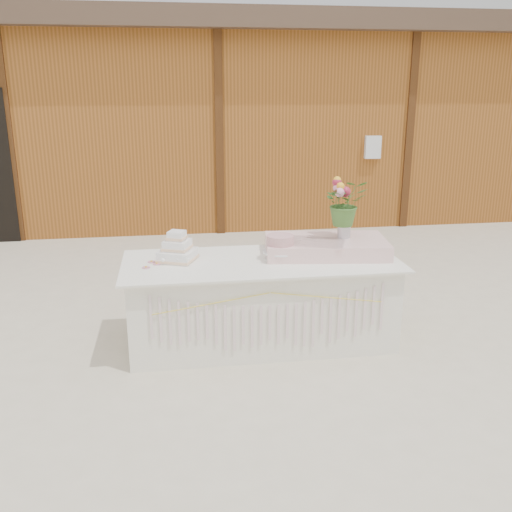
# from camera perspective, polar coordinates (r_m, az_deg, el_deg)

# --- Properties ---
(ground) EXTENTS (80.00, 80.00, 0.00)m
(ground) POSITION_cam_1_polar(r_m,az_deg,el_deg) (5.24, 0.49, -8.50)
(ground) COLOR beige
(ground) RESTS_ON ground
(barn) EXTENTS (12.60, 4.60, 3.30)m
(barn) POSITION_cam_1_polar(r_m,az_deg,el_deg) (10.72, -4.74, 13.71)
(barn) COLOR #91511E
(barn) RESTS_ON ground
(cake_table) EXTENTS (2.40, 1.00, 0.77)m
(cake_table) POSITION_cam_1_polar(r_m,az_deg,el_deg) (5.08, 0.51, -4.58)
(cake_table) COLOR white
(cake_table) RESTS_ON ground
(wedding_cake) EXTENTS (0.39, 0.39, 0.26)m
(wedding_cake) POSITION_cam_1_polar(r_m,az_deg,el_deg) (4.98, -7.87, 0.53)
(wedding_cake) COLOR white
(wedding_cake) RESTS_ON cake_table
(pink_cake_stand) EXTENTS (0.30, 0.30, 0.22)m
(pink_cake_stand) POSITION_cam_1_polar(r_m,az_deg,el_deg) (4.96, 2.42, 1.00)
(pink_cake_stand) COLOR white
(pink_cake_stand) RESTS_ON cake_table
(satin_runner) EXTENTS (1.15, 0.76, 0.14)m
(satin_runner) POSITION_cam_1_polar(r_m,az_deg,el_deg) (5.18, 6.99, 0.97)
(satin_runner) COLOR beige
(satin_runner) RESTS_ON cake_table
(flower_vase) EXTENTS (0.12, 0.12, 0.16)m
(flower_vase) POSITION_cam_1_polar(r_m,az_deg,el_deg) (5.22, 8.80, 2.70)
(flower_vase) COLOR silver
(flower_vase) RESTS_ON satin_runner
(bouquet) EXTENTS (0.39, 0.34, 0.42)m
(bouquet) POSITION_cam_1_polar(r_m,az_deg,el_deg) (5.16, 8.94, 5.83)
(bouquet) COLOR #3E692A
(bouquet) RESTS_ON flower_vase
(loose_flowers) EXTENTS (0.19, 0.35, 0.02)m
(loose_flowers) POSITION_cam_1_polar(r_m,az_deg,el_deg) (4.93, -10.44, -0.74)
(loose_flowers) COLOR #CE7E92
(loose_flowers) RESTS_ON cake_table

